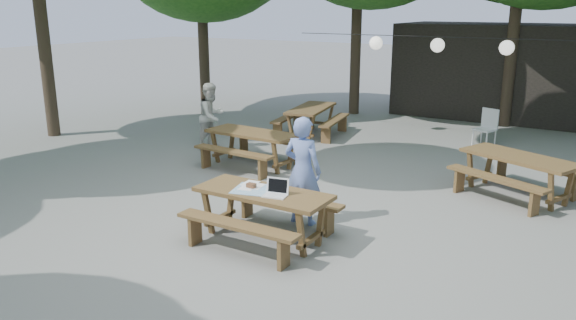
{
  "coord_description": "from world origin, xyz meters",
  "views": [
    {
      "loc": [
        3.87,
        -7.74,
        3.34
      ],
      "look_at": [
        -0.42,
        -0.66,
        1.05
      ],
      "focal_mm": 35.0,
      "sensor_mm": 36.0,
      "label": 1
    }
  ],
  "objects_px": {
    "picnic_table_nw": "(252,148)",
    "second_person": "(212,116)",
    "main_picnic_table": "(263,215)",
    "plastic_chair": "(485,135)",
    "woman": "(303,171)"
  },
  "relations": [
    {
      "from": "picnic_table_nw",
      "to": "second_person",
      "type": "xyz_separation_m",
      "value": [
        -1.69,
        0.75,
        0.4
      ]
    },
    {
      "from": "main_picnic_table",
      "to": "picnic_table_nw",
      "type": "bearing_deg",
      "value": 126.97
    },
    {
      "from": "main_picnic_table",
      "to": "plastic_chair",
      "type": "height_order",
      "value": "plastic_chair"
    },
    {
      "from": "picnic_table_nw",
      "to": "plastic_chair",
      "type": "xyz_separation_m",
      "value": [
        3.84,
        4.45,
        -0.13
      ]
    },
    {
      "from": "second_person",
      "to": "plastic_chair",
      "type": "bearing_deg",
      "value": -53.69
    },
    {
      "from": "plastic_chair",
      "to": "woman",
      "type": "bearing_deg",
      "value": -81.82
    },
    {
      "from": "plastic_chair",
      "to": "second_person",
      "type": "bearing_deg",
      "value": -127.09
    },
    {
      "from": "woman",
      "to": "plastic_chair",
      "type": "xyz_separation_m",
      "value": [
        1.31,
        6.73,
        -0.6
      ]
    },
    {
      "from": "main_picnic_table",
      "to": "picnic_table_nw",
      "type": "distance_m",
      "value": 3.96
    },
    {
      "from": "picnic_table_nw",
      "to": "woman",
      "type": "xyz_separation_m",
      "value": [
        2.54,
        -2.28,
        0.47
      ]
    },
    {
      "from": "main_picnic_table",
      "to": "second_person",
      "type": "bearing_deg",
      "value": 136.11
    },
    {
      "from": "main_picnic_table",
      "to": "woman",
      "type": "bearing_deg",
      "value": 80.04
    },
    {
      "from": "picnic_table_nw",
      "to": "plastic_chair",
      "type": "height_order",
      "value": "plastic_chair"
    },
    {
      "from": "main_picnic_table",
      "to": "woman",
      "type": "xyz_separation_m",
      "value": [
        0.16,
        0.88,
        0.47
      ]
    },
    {
      "from": "picnic_table_nw",
      "to": "second_person",
      "type": "distance_m",
      "value": 1.89
    }
  ]
}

